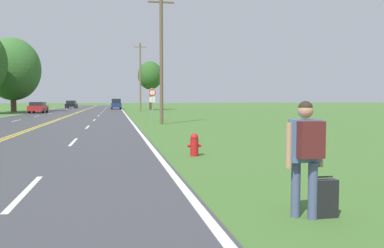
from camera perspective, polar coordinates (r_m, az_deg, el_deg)
hitchhiker_person at (r=6.03m, az=15.72°, el=-3.14°), size 0.58×0.41×1.70m
suitcase at (r=6.31m, az=17.95°, el=-9.91°), size 0.41×0.16×0.61m
fire_hydrant at (r=12.35m, az=0.33°, el=-2.90°), size 0.41×0.25×0.69m
traffic_sign at (r=31.25m, az=-5.61°, el=3.85°), size 0.60×0.10×2.57m
utility_pole_midground at (r=28.55m, az=-4.32°, el=9.35°), size 1.80×0.24×9.00m
utility_pole_far at (r=59.42m, az=-7.28°, el=6.68°), size 1.80×0.24×9.86m
tree_left_verge at (r=68.35m, az=-5.89°, el=6.78°), size 4.06×4.06×8.06m
tree_right_cluster at (r=61.32m, az=-23.87°, el=7.05°), size 7.46×7.46×10.18m
car_red_sedan_approaching at (r=55.04m, az=-20.79°, el=2.22°), size 1.89×4.27×1.40m
car_dark_blue_suv_mid_near at (r=73.62m, az=-10.61°, el=2.83°), size 1.86×4.80×1.85m
car_black_sedan_mid_far at (r=84.10m, az=-16.57°, el=2.68°), size 2.12×4.17×1.51m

